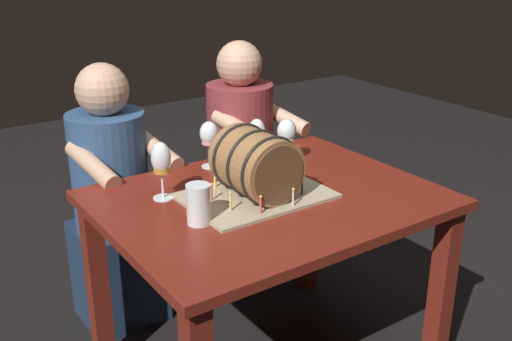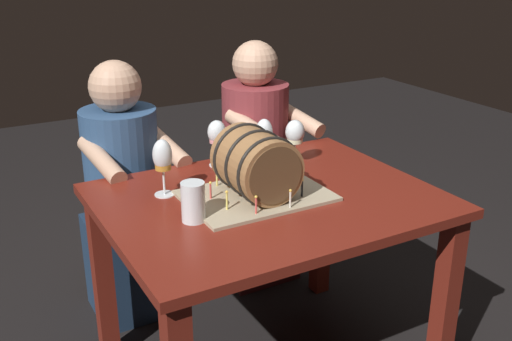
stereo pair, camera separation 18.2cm
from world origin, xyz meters
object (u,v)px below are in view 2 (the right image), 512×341
object	(u,v)px
wine_glass_amber	(163,158)
beer_pint	(193,203)
dining_table	(268,227)
wine_glass_white	(295,134)
wine_glass_rose	(217,134)
person_seated_left	(125,205)
person_seated_right	(256,176)
wine_glass_empty	(264,133)
barrel_cake	(256,167)

from	to	relation	value
wine_glass_amber	beer_pint	world-z (taller)	wine_glass_amber
dining_table	wine_glass_amber	bearing A→B (deg)	149.31
wine_glass_white	wine_glass_rose	xyz separation A→B (m)	(-0.28, 0.14, 0.00)
wine_glass_white	person_seated_left	size ratio (longest dim) A/B	0.16
person_seated_right	wine_glass_amber	bearing A→B (deg)	-142.84
wine_glass_amber	wine_glass_white	world-z (taller)	wine_glass_amber
wine_glass_empty	barrel_cake	bearing A→B (deg)	-125.15
beer_pint	wine_glass_amber	bearing A→B (deg)	91.41
wine_glass_rose	person_seated_left	bearing A→B (deg)	134.36
wine_glass_empty	person_seated_left	world-z (taller)	person_seated_left
wine_glass_white	person_seated_right	xyz separation A→B (m)	(0.07, 0.44, -0.35)
wine_glass_rose	wine_glass_white	bearing A→B (deg)	-26.30
person_seated_left	wine_glass_amber	bearing A→B (deg)	-89.33
beer_pint	person_seated_left	distance (m)	0.78
dining_table	person_seated_right	world-z (taller)	person_seated_right
wine_glass_empty	beer_pint	world-z (taller)	wine_glass_empty
wine_glass_rose	wine_glass_empty	bearing A→B (deg)	-32.92
person_seated_right	person_seated_left	bearing A→B (deg)	-179.99
barrel_cake	wine_glass_empty	bearing A→B (deg)	54.85
person_seated_right	barrel_cake	bearing A→B (deg)	-119.11
barrel_cake	beer_pint	bearing A→B (deg)	-165.84
barrel_cake	wine_glass_amber	xyz separation A→B (m)	(-0.27, 0.18, 0.03)
dining_table	wine_glass_amber	size ratio (longest dim) A/B	5.58
wine_glass_white	person_seated_right	distance (m)	0.57
wine_glass_empty	person_seated_right	world-z (taller)	person_seated_right
barrel_cake	beer_pint	size ratio (longest dim) A/B	3.76
dining_table	person_seated_left	bearing A→B (deg)	115.58
dining_table	wine_glass_amber	distance (m)	0.45
wine_glass_white	wine_glass_empty	bearing A→B (deg)	163.56
beer_pint	person_seated_right	size ratio (longest dim) A/B	0.11
dining_table	barrel_cake	bearing A→B (deg)	164.08
beer_pint	barrel_cake	bearing A→B (deg)	14.16
wine_glass_amber	wine_glass_rose	bearing A→B (deg)	31.24
wine_glass_amber	wine_glass_empty	xyz separation A→B (m)	(0.45, 0.08, -0.00)
beer_pint	person_seated_left	world-z (taller)	person_seated_left
wine_glass_rose	person_seated_right	bearing A→B (deg)	41.56
dining_table	person_seated_left	size ratio (longest dim) A/B	1.00
person_seated_left	person_seated_right	bearing A→B (deg)	0.01
person_seated_left	person_seated_right	distance (m)	0.65
dining_table	wine_glass_empty	bearing A→B (deg)	63.23
dining_table	wine_glass_rose	world-z (taller)	wine_glass_rose
person_seated_left	wine_glass_white	bearing A→B (deg)	-37.57
wine_glass_rose	beer_pint	size ratio (longest dim) A/B	1.42
beer_pint	person_seated_right	distance (m)	1.00
wine_glass_white	person_seated_right	bearing A→B (deg)	81.04
wine_glass_empty	wine_glass_amber	bearing A→B (deg)	-170.25
dining_table	beer_pint	world-z (taller)	beer_pint
wine_glass_white	person_seated_left	world-z (taller)	person_seated_left
wine_glass_rose	person_seated_right	size ratio (longest dim) A/B	0.16
wine_glass_white	wine_glass_rose	world-z (taller)	wine_glass_rose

